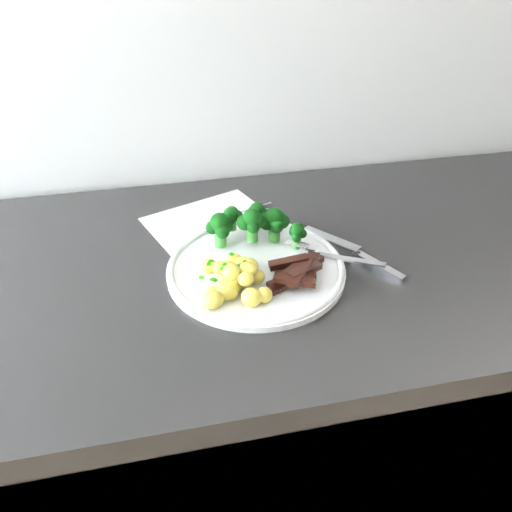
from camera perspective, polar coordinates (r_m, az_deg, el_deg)
counter at (r=1.14m, az=2.61°, el=-19.13°), size 2.40×0.60×0.90m
recipe_paper at (r=0.87m, az=-2.92°, el=1.91°), size 0.30×0.35×0.00m
plate at (r=0.79m, az=-0.00°, el=-1.32°), size 0.28×0.28×0.02m
broccoli at (r=0.82m, az=-0.36°, el=3.82°), size 0.16×0.10×0.07m
potatoes at (r=0.74m, az=-2.52°, el=-2.58°), size 0.10×0.12×0.04m
beef_strips at (r=0.76m, az=4.56°, el=-1.80°), size 0.12×0.10×0.03m
fork at (r=0.80m, az=9.05°, el=0.07°), size 0.14×0.11×0.01m
knife at (r=0.83m, az=12.08°, el=-0.18°), size 0.12×0.17×0.02m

